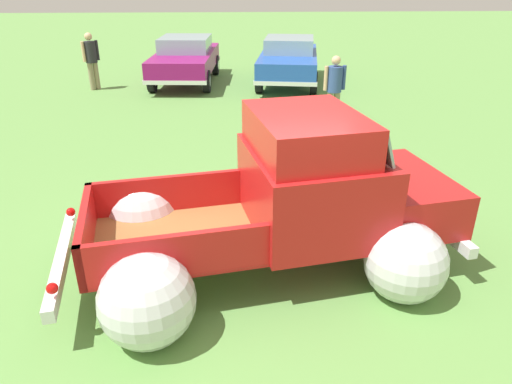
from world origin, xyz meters
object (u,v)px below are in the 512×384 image
Objects in this scene: spectator_0 at (334,86)px; vintage_pickup_truck at (290,209)px; spectator_1 at (91,58)px; show_car_1 at (289,59)px; show_car_0 at (186,58)px.

vintage_pickup_truck is at bearing -25.11° from spectator_0.
spectator_1 is at bearing -129.58° from spectator_0.
spectator_0 is 0.95× the size of spectator_1.
spectator_1 reaches higher than show_car_1.
vintage_pickup_truck is 10.97m from spectator_1.
spectator_0 is (3.87, -4.85, 0.12)m from show_car_0.
vintage_pickup_truck reaches higher than show_car_1.
show_car_1 is 4.54m from spectator_0.
show_car_1 is at bearing 72.69° from vintage_pickup_truck.
show_car_0 is 3.34m from show_car_1.
show_car_0 is (-2.14, 10.70, 0.02)m from vintage_pickup_truck.
show_car_0 is at bearing -86.74° from show_car_1.
spectator_0 is at bearing 18.41° from spectator_1.
vintage_pickup_truck is 10.43m from show_car_1.
vintage_pickup_truck is 3.06× the size of spectator_0.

